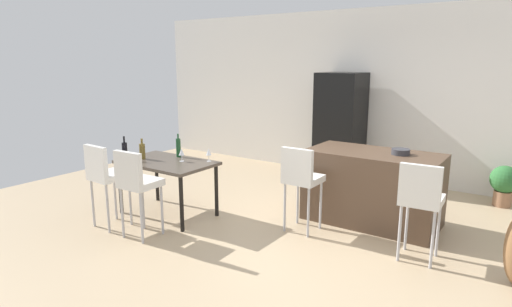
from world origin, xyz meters
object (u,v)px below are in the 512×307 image
object	(u,v)px
dining_chair_far	(136,180)
fruit_bowl	(401,152)
bar_chair_left	(301,176)
refrigerator	(340,127)
bar_chair_middle	(421,197)
wine_bottle_right	(142,151)
wine_bottle_end	(178,147)
kitchen_island	(372,188)
wine_glass_far	(209,152)
dining_chair_near	(105,173)
wine_bottle_left	(125,151)
wine_glass_middle	(181,152)
dining_table	(167,167)
potted_plant	(504,183)

from	to	relation	value
dining_chair_far	fruit_bowl	xyz separation A→B (m)	(2.37, 2.08, 0.26)
bar_chair_left	refrigerator	size ratio (longest dim) A/B	0.57
bar_chair_middle	wine_bottle_right	xyz separation A→B (m)	(-3.48, -0.58, 0.15)
dining_chair_far	wine_bottle_end	world-z (taller)	wine_bottle_end
wine_bottle_end	kitchen_island	bearing A→B (deg)	22.89
bar_chair_left	wine_glass_far	distance (m)	1.30
dining_chair_near	dining_chair_far	bearing A→B (deg)	-0.01
dining_chair_far	wine_bottle_right	bearing A→B (deg)	134.53
dining_chair_near	wine_glass_far	distance (m)	1.31
wine_bottle_left	wine_glass_middle	world-z (taller)	wine_bottle_left
wine_bottle_right	wine_bottle_end	bearing A→B (deg)	49.60
kitchen_island	dining_table	world-z (taller)	kitchen_island
kitchen_island	bar_chair_middle	size ratio (longest dim) A/B	1.55
wine_glass_middle	bar_chair_left	bearing A→B (deg)	13.60
bar_chair_left	kitchen_island	bearing A→B (deg)	53.29
bar_chair_left	wine_glass_middle	size ratio (longest dim) A/B	6.03
bar_chair_middle	dining_table	bearing A→B (deg)	-171.19
dining_chair_far	wine_glass_far	world-z (taller)	dining_chair_far
dining_chair_far	fruit_bowl	size ratio (longest dim) A/B	4.78
wine_glass_middle	refrigerator	bearing A→B (deg)	71.24
wine_bottle_end	wine_glass_middle	size ratio (longest dim) A/B	1.85
kitchen_island	dining_chair_near	bearing A→B (deg)	-142.35
bar_chair_left	wine_glass_middle	xyz separation A→B (m)	(-1.57, -0.38, 0.17)
bar_chair_left	potted_plant	size ratio (longest dim) A/B	1.78
wine_bottle_left	potted_plant	distance (m)	5.30
wine_glass_far	refrigerator	bearing A→B (deg)	75.67
bar_chair_middle	dining_chair_near	world-z (taller)	same
kitchen_island	dining_chair_far	world-z (taller)	dining_chair_far
bar_chair_middle	bar_chair_left	bearing A→B (deg)	-180.00
wine_glass_middle	bar_chair_middle	bearing A→B (deg)	7.37
bar_chair_left	potted_plant	distance (m)	3.15
potted_plant	dining_chair_near	bearing A→B (deg)	-136.97
kitchen_island	potted_plant	world-z (taller)	kitchen_island
fruit_bowl	potted_plant	world-z (taller)	fruit_bowl
bar_chair_middle	wine_bottle_left	world-z (taller)	wine_bottle_left
dining_chair_near	dining_chair_far	world-z (taller)	same
wine_bottle_left	fruit_bowl	bearing A→B (deg)	26.56
dining_chair_far	refrigerator	bearing A→B (deg)	76.93
kitchen_island	wine_glass_middle	size ratio (longest dim) A/B	9.36
dining_chair_near	wine_bottle_end	distance (m)	1.06
dining_chair_far	wine_glass_far	distance (m)	1.08
wine_glass_middle	potted_plant	xyz separation A→B (m)	(3.50, 2.85, -0.52)
fruit_bowl	wine_glass_middle	bearing A→B (deg)	-153.70
dining_chair_far	wine_bottle_end	size ratio (longest dim) A/B	3.26
bar_chair_middle	wine_glass_middle	size ratio (longest dim) A/B	6.03
bar_chair_left	dining_chair_near	world-z (taller)	same
dining_chair_far	wine_bottle_end	bearing A→B (deg)	108.05
wine_glass_middle	fruit_bowl	bearing A→B (deg)	26.30
dining_chair_near	wine_bottle_left	distance (m)	0.57
dining_chair_near	wine_bottle_left	size ratio (longest dim) A/B	3.31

